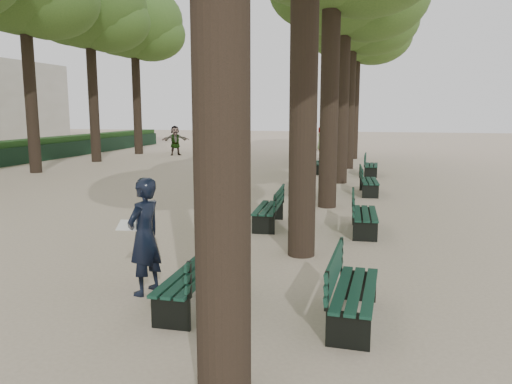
# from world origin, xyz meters

# --- Properties ---
(ground) EXTENTS (120.00, 120.00, 0.00)m
(ground) POSITION_xyz_m (0.00, 0.00, 0.00)
(ground) COLOR #C2AD93
(ground) RESTS_ON ground
(tree_central_4) EXTENTS (6.00, 6.00, 9.95)m
(tree_central_4) POSITION_xyz_m (1.50, 18.00, 7.65)
(tree_central_4) COLOR #33261C
(tree_central_4) RESTS_ON ground
(tree_central_5) EXTENTS (6.00, 6.00, 9.95)m
(tree_central_5) POSITION_xyz_m (1.50, 23.00, 7.65)
(tree_central_5) COLOR #33261C
(tree_central_5) RESTS_ON ground
(tree_far_4) EXTENTS (6.00, 6.00, 10.45)m
(tree_far_4) POSITION_xyz_m (-12.00, 18.00, 8.14)
(tree_far_4) COLOR #33261C
(tree_far_4) RESTS_ON ground
(tree_far_5) EXTENTS (6.00, 6.00, 10.45)m
(tree_far_5) POSITION_xyz_m (-12.00, 23.00, 8.14)
(tree_far_5) COLOR #33261C
(tree_far_5) RESTS_ON ground
(bench_left_0) EXTENTS (0.59, 1.81, 0.92)m
(bench_left_0) POSITION_xyz_m (0.37, 0.10, 0.27)
(bench_left_0) COLOR black
(bench_left_0) RESTS_ON ground
(bench_left_1) EXTENTS (0.69, 1.83, 0.92)m
(bench_left_1) POSITION_xyz_m (0.37, 5.21, 0.27)
(bench_left_1) COLOR black
(bench_left_1) RESTS_ON ground
(bench_left_2) EXTENTS (0.72, 1.84, 0.92)m
(bench_left_2) POSITION_xyz_m (0.37, 10.11, 0.27)
(bench_left_2) COLOR black
(bench_left_2) RESTS_ON ground
(bench_left_3) EXTENTS (0.68, 1.83, 0.92)m
(bench_left_3) POSITION_xyz_m (0.37, 15.89, 0.27)
(bench_left_3) COLOR black
(bench_left_3) RESTS_ON ground
(bench_right_0) EXTENTS (0.63, 1.82, 0.92)m
(bench_right_0) POSITION_xyz_m (2.63, 0.09, 0.27)
(bench_right_0) COLOR black
(bench_right_0) RESTS_ON ground
(bench_right_1) EXTENTS (0.67, 1.83, 0.92)m
(bench_right_1) POSITION_xyz_m (2.63, 5.10, 0.27)
(bench_right_1) COLOR black
(bench_right_1) RESTS_ON ground
(bench_right_2) EXTENTS (0.72, 1.84, 0.92)m
(bench_right_2) POSITION_xyz_m (2.63, 10.53, 0.27)
(bench_right_2) COLOR black
(bench_right_2) RESTS_ON ground
(bench_right_3) EXTENTS (0.57, 1.80, 0.92)m
(bench_right_3) POSITION_xyz_m (2.63, 15.53, 0.27)
(bench_right_3) COLOR black
(bench_right_3) RESTS_ON ground
(man_with_map) EXTENTS (0.70, 0.78, 1.79)m
(man_with_map) POSITION_xyz_m (-0.50, 0.42, 0.89)
(man_with_map) COLOR black
(man_with_map) RESTS_ON ground
(pedestrian_e) EXTENTS (1.62, 1.23, 1.83)m
(pedestrian_e) POSITION_xyz_m (-9.32, 22.64, 0.91)
(pedestrian_e) COLOR #262628
(pedestrian_e) RESTS_ON ground
(pedestrian_d) EXTENTS (0.48, 0.84, 1.63)m
(pedestrian_d) POSITION_xyz_m (-1.00, 28.84, 0.81)
(pedestrian_d) COLOR #262628
(pedestrian_d) RESTS_ON ground
(pedestrian_a) EXTENTS (0.52, 0.95, 1.84)m
(pedestrian_a) POSITION_xyz_m (-8.49, 24.78, 0.92)
(pedestrian_a) COLOR #262628
(pedestrian_a) RESTS_ON ground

